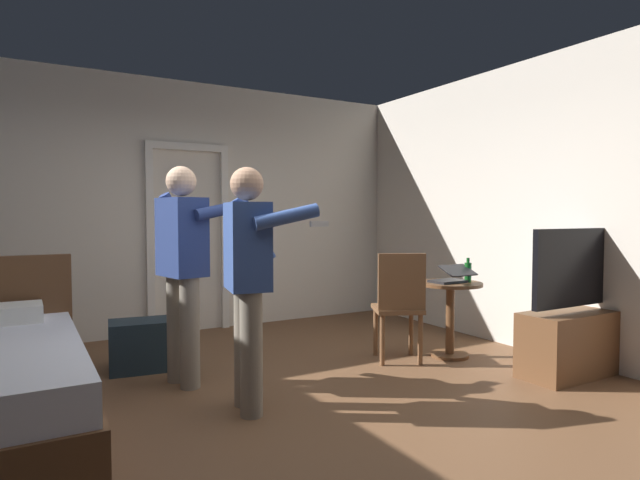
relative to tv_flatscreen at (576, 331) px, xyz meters
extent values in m
plane|color=brown|center=(-2.58, 0.55, -0.36)|extent=(6.35, 6.35, 0.00)
cube|color=silver|center=(-2.58, 3.27, 1.05)|extent=(6.01, 0.12, 2.83)
cube|color=silver|center=(0.36, 0.55, 1.05)|extent=(0.12, 5.56, 2.83)
cube|color=white|center=(-2.76, 3.19, 0.66)|extent=(0.08, 0.08, 2.05)
cube|color=white|center=(-1.91, 3.19, 0.66)|extent=(0.08, 0.08, 2.05)
cube|color=white|center=(-2.34, 3.19, 1.73)|extent=(0.93, 0.08, 0.08)
cube|color=white|center=(-4.11, 1.61, 0.27)|extent=(0.50, 0.34, 0.12)
cube|color=brown|center=(0.00, 0.00, -0.10)|extent=(1.03, 0.40, 0.53)
cube|color=black|center=(0.00, -0.02, 0.54)|extent=(1.10, 0.05, 0.64)
cube|color=#2D84BF|center=(0.00, 0.01, 0.54)|extent=(1.04, 0.01, 0.58)
cylinder|color=brown|center=(-0.52, 0.92, -0.03)|extent=(0.08, 0.08, 0.67)
cylinder|color=brown|center=(-0.52, 0.92, -0.35)|extent=(0.35, 0.35, 0.03)
cylinder|color=brown|center=(-0.52, 0.92, 0.32)|extent=(0.58, 0.58, 0.03)
cube|color=black|center=(-0.55, 0.92, 0.35)|extent=(0.33, 0.23, 0.02)
cube|color=black|center=(-0.55, 0.80, 0.46)|extent=(0.33, 0.20, 0.09)
cube|color=#142998|center=(-0.55, 0.81, 0.46)|extent=(0.29, 0.17, 0.07)
cylinder|color=#14531B|center=(-0.38, 0.84, 0.43)|extent=(0.06, 0.06, 0.18)
cylinder|color=#14531B|center=(-0.38, 0.84, 0.54)|extent=(0.03, 0.03, 0.05)
cylinder|color=brown|center=(-0.79, 1.16, -0.14)|extent=(0.04, 0.04, 0.45)
cylinder|color=brown|center=(-1.09, 1.31, -0.14)|extent=(0.04, 0.04, 0.45)
cylinder|color=brown|center=(-0.94, 0.85, -0.14)|extent=(0.04, 0.04, 0.45)
cylinder|color=brown|center=(-1.24, 1.00, -0.14)|extent=(0.04, 0.04, 0.45)
cube|color=brown|center=(-1.02, 1.08, 0.11)|extent=(0.56, 0.56, 0.04)
cube|color=brown|center=(-1.09, 0.93, 0.38)|extent=(0.40, 0.22, 0.50)
cylinder|color=gray|center=(-2.65, 0.71, 0.05)|extent=(0.15, 0.15, 0.83)
cylinder|color=gray|center=(-2.68, 0.50, 0.05)|extent=(0.15, 0.15, 0.83)
cube|color=#334C8C|center=(-2.67, 0.60, 0.76)|extent=(0.32, 0.42, 0.59)
sphere|color=tan|center=(-2.67, 0.60, 1.17)|extent=(0.22, 0.22, 0.22)
cylinder|color=#334C8C|center=(-2.54, 0.80, 0.86)|extent=(0.34, 0.15, 0.47)
cylinder|color=#334C8C|center=(-2.49, 0.35, 0.95)|extent=(0.44, 0.17, 0.18)
cube|color=white|center=(-2.29, 0.29, 0.91)|extent=(0.12, 0.06, 0.04)
cylinder|color=gray|center=(-2.92, 1.47, 0.06)|extent=(0.15, 0.15, 0.85)
cylinder|color=gray|center=(-2.88, 1.25, 0.06)|extent=(0.15, 0.15, 0.85)
cube|color=navy|center=(-2.90, 1.36, 0.79)|extent=(0.34, 0.44, 0.61)
sphere|color=#D8AD8C|center=(-2.90, 1.36, 1.22)|extent=(0.23, 0.23, 0.23)
cylinder|color=navy|center=(-2.86, 1.60, 0.90)|extent=(0.35, 0.16, 0.49)
cylinder|color=navy|center=(-2.63, 1.19, 1.00)|extent=(0.47, 0.18, 0.17)
cube|color=white|center=(-2.41, 1.21, 0.96)|extent=(0.12, 0.06, 0.04)
cube|color=#1E2D38|center=(-3.12, 1.93, -0.15)|extent=(0.54, 0.43, 0.43)
camera|label=1|loc=(-3.97, -2.66, 0.97)|focal=29.25mm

